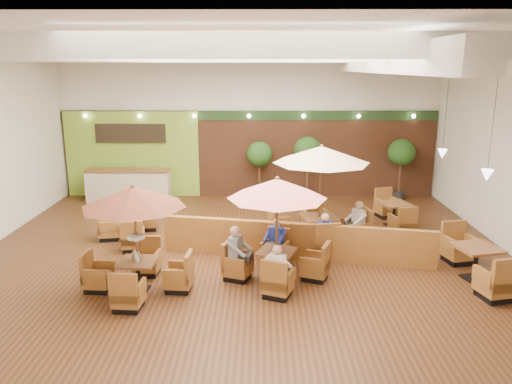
{
  "coord_description": "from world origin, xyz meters",
  "views": [
    {
      "loc": [
        0.41,
        -12.61,
        4.81
      ],
      "look_at": [
        0.3,
        0.5,
        1.5
      ],
      "focal_mm": 35.0,
      "sensor_mm": 36.0,
      "label": 1
    }
  ],
  "objects_px": {
    "table_3": "(132,225)",
    "diner_0": "(278,265)",
    "diner_1": "(275,237)",
    "booth_divider": "(295,241)",
    "table_4": "(476,263)",
    "table_0": "(135,219)",
    "topiary_2": "(401,155)",
    "table_1": "(277,210)",
    "diner_2": "(238,248)",
    "table_5": "(394,215)",
    "table_2": "(321,178)",
    "diner_4": "(357,219)",
    "topiary_0": "(260,157)",
    "topiary_1": "(308,153)",
    "diner_3": "(324,231)",
    "service_counter": "(129,185)"
  },
  "relations": [
    {
      "from": "table_3",
      "to": "diner_0",
      "type": "height_order",
      "value": "table_3"
    },
    {
      "from": "table_3",
      "to": "diner_1",
      "type": "bearing_deg",
      "value": -35.06
    },
    {
      "from": "booth_divider",
      "to": "table_4",
      "type": "bearing_deg",
      "value": -5.89
    },
    {
      "from": "table_0",
      "to": "diner_1",
      "type": "bearing_deg",
      "value": 30.55
    },
    {
      "from": "topiary_2",
      "to": "diner_1",
      "type": "distance_m",
      "value": 7.91
    },
    {
      "from": "table_1",
      "to": "table_4",
      "type": "relative_size",
      "value": 0.9
    },
    {
      "from": "booth_divider",
      "to": "diner_0",
      "type": "xyz_separation_m",
      "value": [
        -0.52,
        -2.15,
        0.25
      ]
    },
    {
      "from": "diner_2",
      "to": "table_5",
      "type": "bearing_deg",
      "value": 145.75
    },
    {
      "from": "table_0",
      "to": "table_4",
      "type": "distance_m",
      "value": 7.79
    },
    {
      "from": "table_2",
      "to": "diner_4",
      "type": "relative_size",
      "value": 3.6
    },
    {
      "from": "topiary_0",
      "to": "topiary_1",
      "type": "height_order",
      "value": "topiary_1"
    },
    {
      "from": "diner_0",
      "to": "topiary_2",
      "type": "bearing_deg",
      "value": 85.4
    },
    {
      "from": "table_1",
      "to": "diner_1",
      "type": "distance_m",
      "value": 1.31
    },
    {
      "from": "booth_divider",
      "to": "diner_3",
      "type": "bearing_deg",
      "value": 13.36
    },
    {
      "from": "topiary_2",
      "to": "diner_2",
      "type": "xyz_separation_m",
      "value": [
        -5.64,
        -7.15,
        -0.92
      ]
    },
    {
      "from": "service_counter",
      "to": "table_5",
      "type": "xyz_separation_m",
      "value": [
        8.95,
        -2.91,
        -0.23
      ]
    },
    {
      "from": "diner_3",
      "to": "diner_4",
      "type": "relative_size",
      "value": 0.96
    },
    {
      "from": "table_4",
      "to": "diner_0",
      "type": "height_order",
      "value": "diner_0"
    },
    {
      "from": "table_0",
      "to": "table_5",
      "type": "relative_size",
      "value": 0.92
    },
    {
      "from": "booth_divider",
      "to": "topiary_1",
      "type": "xyz_separation_m",
      "value": [
        0.83,
        5.89,
        1.27
      ]
    },
    {
      "from": "table_1",
      "to": "table_2",
      "type": "distance_m",
      "value": 2.65
    },
    {
      "from": "booth_divider",
      "to": "diner_3",
      "type": "xyz_separation_m",
      "value": [
        0.73,
        0.03,
        0.26
      ]
    },
    {
      "from": "service_counter",
      "to": "topiary_0",
      "type": "distance_m",
      "value": 4.9
    },
    {
      "from": "diner_1",
      "to": "topiary_0",
      "type": "bearing_deg",
      "value": -57.54
    },
    {
      "from": "table_1",
      "to": "diner_1",
      "type": "relative_size",
      "value": 3.57
    },
    {
      "from": "table_3",
      "to": "topiary_1",
      "type": "height_order",
      "value": "topiary_1"
    },
    {
      "from": "booth_divider",
      "to": "topiary_0",
      "type": "xyz_separation_m",
      "value": [
        -0.92,
        5.89,
        1.14
      ]
    },
    {
      "from": "diner_4",
      "to": "table_5",
      "type": "bearing_deg",
      "value": -60.8
    },
    {
      "from": "service_counter",
      "to": "diner_2",
      "type": "distance_m",
      "value": 8.17
    },
    {
      "from": "table_4",
      "to": "topiary_1",
      "type": "relative_size",
      "value": 1.2
    },
    {
      "from": "topiary_2",
      "to": "diner_2",
      "type": "distance_m",
      "value": 9.15
    },
    {
      "from": "table_4",
      "to": "topiary_0",
      "type": "xyz_separation_m",
      "value": [
        -5.01,
        7.11,
        1.23
      ]
    },
    {
      "from": "diner_1",
      "to": "table_2",
      "type": "bearing_deg",
      "value": -102.29
    },
    {
      "from": "service_counter",
      "to": "topiary_0",
      "type": "bearing_deg",
      "value": 2.39
    },
    {
      "from": "table_4",
      "to": "diner_2",
      "type": "bearing_deg",
      "value": 167.25
    },
    {
      "from": "table_5",
      "to": "booth_divider",
      "type": "bearing_deg",
      "value": -155.76
    },
    {
      "from": "table_3",
      "to": "topiary_1",
      "type": "bearing_deg",
      "value": 28.87
    },
    {
      "from": "service_counter",
      "to": "booth_divider",
      "type": "xyz_separation_m",
      "value": [
        5.71,
        -5.69,
        -0.1
      ]
    },
    {
      "from": "service_counter",
      "to": "diner_2",
      "type": "xyz_separation_m",
      "value": [
        4.29,
        -6.95,
        0.19
      ]
    },
    {
      "from": "topiary_1",
      "to": "service_counter",
      "type": "bearing_deg",
      "value": -178.25
    },
    {
      "from": "table_1",
      "to": "diner_1",
      "type": "bearing_deg",
      "value": 111.04
    },
    {
      "from": "booth_divider",
      "to": "diner_4",
      "type": "xyz_separation_m",
      "value": [
        1.76,
        1.07,
        0.27
      ]
    },
    {
      "from": "topiary_0",
      "to": "diner_4",
      "type": "xyz_separation_m",
      "value": [
        2.68,
        -4.82,
        -0.86
      ]
    },
    {
      "from": "table_3",
      "to": "table_4",
      "type": "relative_size",
      "value": 0.87
    },
    {
      "from": "table_4",
      "to": "diner_1",
      "type": "relative_size",
      "value": 3.98
    },
    {
      "from": "table_1",
      "to": "diner_4",
      "type": "distance_m",
      "value": 3.39
    },
    {
      "from": "booth_divider",
      "to": "table_4",
      "type": "height_order",
      "value": "table_4"
    },
    {
      "from": "diner_2",
      "to": "diner_4",
      "type": "bearing_deg",
      "value": 141.06
    },
    {
      "from": "topiary_2",
      "to": "table_5",
      "type": "bearing_deg",
      "value": -107.59
    },
    {
      "from": "table_5",
      "to": "diner_0",
      "type": "bearing_deg",
      "value": -143.65
    }
  ]
}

